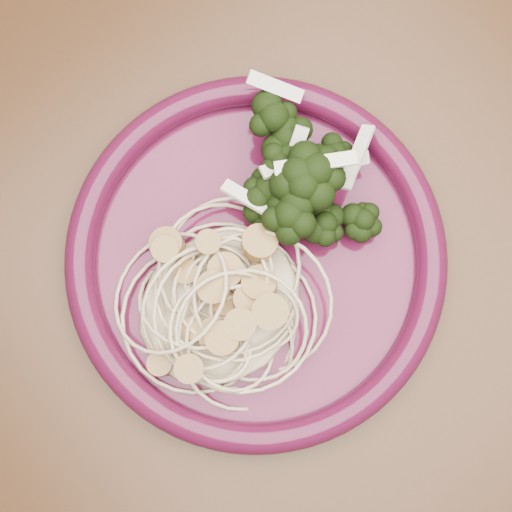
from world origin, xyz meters
name	(u,v)px	position (x,y,z in m)	size (l,w,h in m)	color
dining_table	(140,294)	(0.00, 0.00, 0.65)	(1.20, 0.80, 0.75)	#472814
dinner_plate	(256,258)	(0.09, -0.05, 0.76)	(0.34, 0.34, 0.02)	#4F0F2C
spaghetti_pile	(219,305)	(0.05, -0.06, 0.77)	(0.12, 0.11, 0.03)	beige
scallop_cluster	(216,301)	(0.05, -0.06, 0.80)	(0.12, 0.12, 0.04)	#AC8447
broccoli_pile	(301,194)	(0.14, -0.04, 0.78)	(0.08, 0.13, 0.05)	black
onion_garnish	(304,183)	(0.14, -0.04, 0.81)	(0.06, 0.09, 0.05)	#EDE4C8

